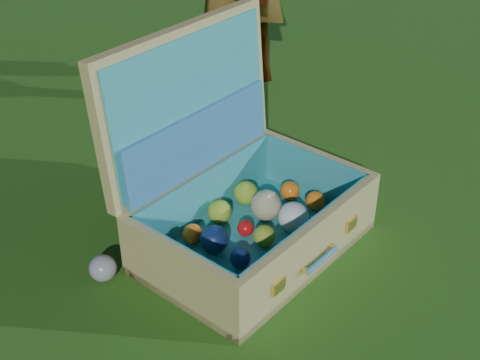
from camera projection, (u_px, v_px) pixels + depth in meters
ground at (228, 211)px, 2.04m from camera, size 60.00×60.00×0.00m
stray_ball at (103, 268)px, 1.76m from camera, size 0.07×0.07×0.07m
suitcase at (231, 189)px, 1.84m from camera, size 0.75×0.67×0.59m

